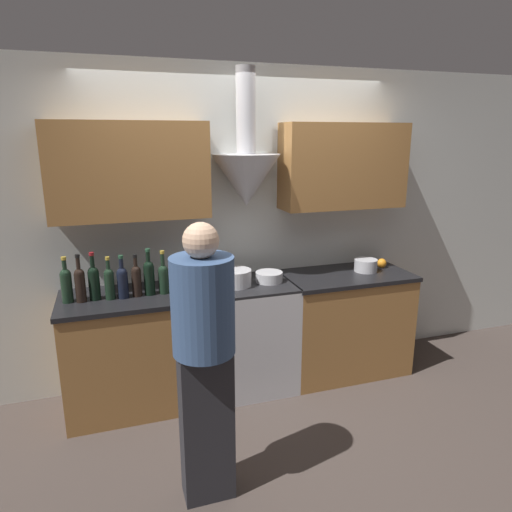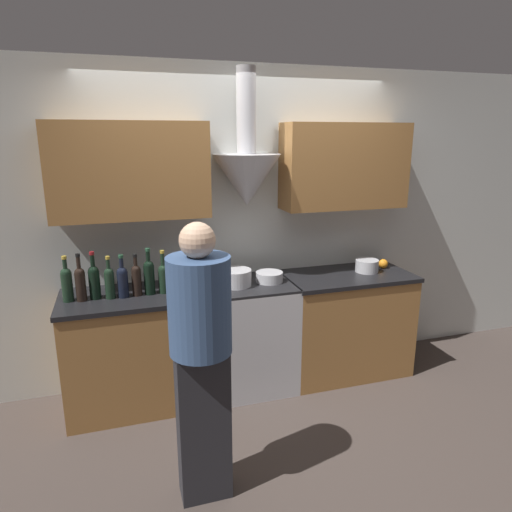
% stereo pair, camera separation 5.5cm
% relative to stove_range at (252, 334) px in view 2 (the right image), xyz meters
% --- Properties ---
extents(ground_plane, '(12.00, 12.00, 0.00)m').
position_rel_stove_range_xyz_m(ground_plane, '(0.00, -0.31, -0.45)').
color(ground_plane, '#423833').
extents(wall_back, '(8.40, 0.54, 2.60)m').
position_rel_stove_range_xyz_m(wall_back, '(-0.01, 0.27, 1.00)').
color(wall_back, silver).
rests_on(wall_back, ground_plane).
extents(counter_left, '(1.16, 0.62, 0.90)m').
position_rel_stove_range_xyz_m(counter_left, '(-0.89, -0.00, -0.00)').
color(counter_left, '#9E6B38').
rests_on(counter_left, ground_plane).
extents(counter_right, '(1.09, 0.62, 0.90)m').
position_rel_stove_range_xyz_m(counter_right, '(0.85, -0.00, -0.00)').
color(counter_right, '#9E6B38').
rests_on(counter_right, ground_plane).
extents(stove_range, '(0.63, 0.60, 0.90)m').
position_rel_stove_range_xyz_m(stove_range, '(0.00, 0.00, 0.00)').
color(stove_range, silver).
rests_on(stove_range, ground_plane).
extents(wine_bottle_0, '(0.08, 0.08, 0.33)m').
position_rel_stove_range_xyz_m(wine_bottle_0, '(-1.38, -0.01, 0.59)').
color(wine_bottle_0, black).
rests_on(wine_bottle_0, counter_left).
extents(wine_bottle_1, '(0.07, 0.07, 0.35)m').
position_rel_stove_range_xyz_m(wine_bottle_1, '(-1.28, -0.03, 0.59)').
color(wine_bottle_1, black).
rests_on(wine_bottle_1, counter_left).
extents(wine_bottle_2, '(0.08, 0.08, 0.35)m').
position_rel_stove_range_xyz_m(wine_bottle_2, '(-1.19, -0.01, 0.59)').
color(wine_bottle_2, black).
rests_on(wine_bottle_2, counter_left).
extents(wine_bottle_3, '(0.07, 0.07, 0.32)m').
position_rel_stove_range_xyz_m(wine_bottle_3, '(-1.09, -0.03, 0.58)').
color(wine_bottle_3, black).
rests_on(wine_bottle_3, counter_left).
extents(wine_bottle_4, '(0.08, 0.08, 0.32)m').
position_rel_stove_range_xyz_m(wine_bottle_4, '(-1.00, -0.04, 0.58)').
color(wine_bottle_4, black).
rests_on(wine_bottle_4, counter_left).
extents(wine_bottle_5, '(0.07, 0.07, 0.32)m').
position_rel_stove_range_xyz_m(wine_bottle_5, '(-0.90, -0.03, 0.58)').
color(wine_bottle_5, black).
rests_on(wine_bottle_5, counter_left).
extents(wine_bottle_6, '(0.08, 0.08, 0.35)m').
position_rel_stove_range_xyz_m(wine_bottle_6, '(-0.81, -0.02, 0.59)').
color(wine_bottle_6, black).
rests_on(wine_bottle_6, counter_left).
extents(wine_bottle_7, '(0.08, 0.08, 0.33)m').
position_rel_stove_range_xyz_m(wine_bottle_7, '(-0.70, -0.03, 0.57)').
color(wine_bottle_7, black).
rests_on(wine_bottle_7, counter_left).
extents(stock_pot, '(0.25, 0.25, 0.13)m').
position_rel_stove_range_xyz_m(stock_pot, '(-0.14, -0.02, 0.51)').
color(stock_pot, silver).
rests_on(stock_pot, stove_range).
extents(mixing_bowl, '(0.22, 0.22, 0.08)m').
position_rel_stove_range_xyz_m(mixing_bowl, '(0.14, -0.01, 0.49)').
color(mixing_bowl, silver).
rests_on(mixing_bowl, stove_range).
extents(orange_fruit, '(0.08, 0.08, 0.08)m').
position_rel_stove_range_xyz_m(orange_fruit, '(1.24, 0.06, 0.49)').
color(orange_fruit, orange).
rests_on(orange_fruit, counter_right).
extents(saucepan, '(0.20, 0.20, 0.11)m').
position_rel_stove_range_xyz_m(saucepan, '(1.04, 0.01, 0.50)').
color(saucepan, silver).
rests_on(saucepan, counter_right).
extents(person_foreground_left, '(0.34, 0.34, 1.63)m').
position_rel_stove_range_xyz_m(person_foreground_left, '(-0.62, -1.09, 0.44)').
color(person_foreground_left, '#28282D').
rests_on(person_foreground_left, ground_plane).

